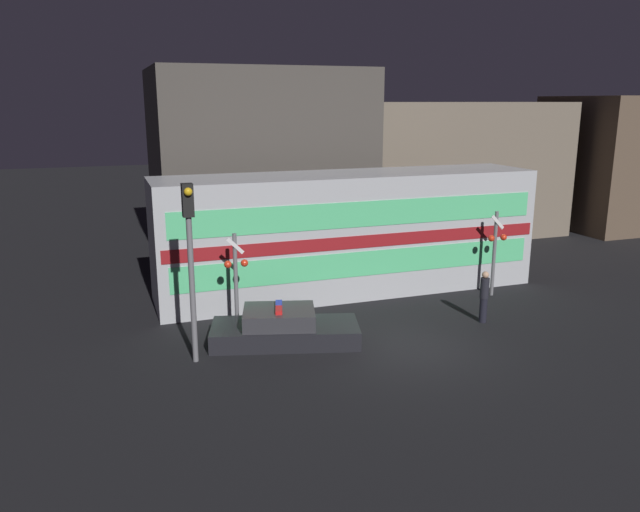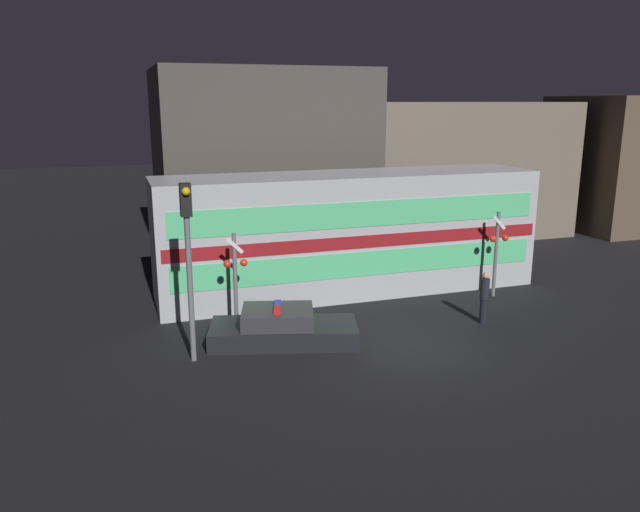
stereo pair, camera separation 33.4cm
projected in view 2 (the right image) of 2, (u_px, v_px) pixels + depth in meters
ground_plane at (409, 349)px, 18.70m from camera, size 120.00×120.00×0.00m
train at (349, 233)px, 23.90m from camera, size 14.64×3.14×4.59m
police_car at (282, 329)px, 19.11m from camera, size 4.83×3.00×1.20m
pedestrian at (484, 297)px, 20.66m from camera, size 0.30×0.30×1.76m
crossing_signal_near at (497, 249)px, 23.28m from camera, size 0.78×0.33×3.25m
crossing_signal_far at (235, 274)px, 19.95m from camera, size 0.78×0.33×3.17m
traffic_light_corner at (188, 249)px, 17.07m from camera, size 0.30×0.46×5.09m
building_left at (262, 164)px, 29.47m from camera, size 9.63×6.84×8.65m
building_center at (460, 170)px, 33.93m from camera, size 11.52×5.38×7.17m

